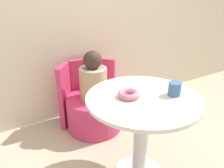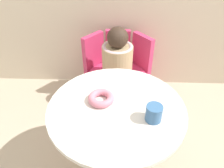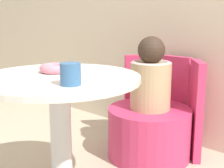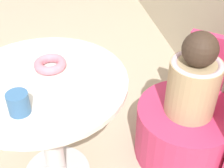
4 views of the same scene
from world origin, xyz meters
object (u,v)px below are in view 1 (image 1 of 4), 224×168
object	(u,v)px
child_figure	(93,78)
donut	(129,94)
round_table	(142,118)
tub_chair	(94,112)
cup	(175,89)

from	to	relation	value
child_figure	donut	world-z (taller)	child_figure
child_figure	donut	xyz separation A→B (m)	(-0.08, -0.71, 0.14)
round_table	tub_chair	distance (m)	0.83
child_figure	donut	bearing A→B (deg)	-96.49
child_figure	cup	bearing A→B (deg)	-76.51
tub_chair	child_figure	xyz separation A→B (m)	(-0.00, 0.00, 0.38)
donut	cup	world-z (taller)	cup
cup	donut	bearing A→B (deg)	154.67
round_table	tub_chair	bearing A→B (deg)	90.61
tub_chair	donut	size ratio (longest dim) A/B	3.72
round_table	tub_chair	world-z (taller)	round_table
round_table	donut	size ratio (longest dim) A/B	5.15
tub_chair	donut	bearing A→B (deg)	-96.49
round_table	child_figure	distance (m)	0.76
donut	cup	bearing A→B (deg)	-25.33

